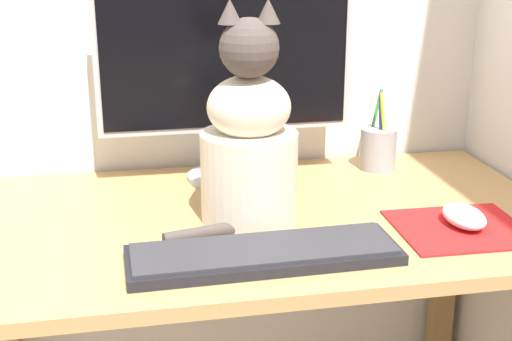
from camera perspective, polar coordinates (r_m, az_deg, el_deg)
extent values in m
cube|color=tan|center=(1.34, 0.32, -4.10)|extent=(1.14, 0.63, 0.02)
cube|color=olive|center=(1.75, -19.22, -12.58)|extent=(0.05, 0.05, 0.69)
cube|color=olive|center=(1.90, 14.64, -9.61)|extent=(0.05, 0.05, 0.69)
cylinder|color=#B2B2B7|center=(1.54, -2.34, -0.45)|extent=(0.17, 0.17, 0.01)
cylinder|color=#B2B2B7|center=(1.52, -2.37, 1.46)|extent=(0.04, 0.04, 0.10)
cube|color=#B2B2B7|center=(1.47, -2.47, 9.11)|extent=(0.53, 0.02, 0.31)
cube|color=black|center=(1.46, -2.41, 9.05)|extent=(0.51, 0.00, 0.29)
cube|color=black|center=(1.16, 0.62, -6.80)|extent=(0.45, 0.14, 0.02)
cube|color=#333338|center=(1.16, 0.62, -6.26)|extent=(0.43, 0.13, 0.01)
cube|color=red|center=(1.33, 16.01, -4.46)|extent=(0.23, 0.21, 0.00)
ellipsoid|color=white|center=(1.33, 16.31, -3.53)|extent=(0.07, 0.11, 0.03)
cylinder|color=beige|center=(1.30, -0.55, -0.49)|extent=(0.20, 0.20, 0.17)
ellipsoid|color=beige|center=(1.26, -0.57, 5.09)|extent=(0.16, 0.14, 0.11)
sphere|color=#4C423D|center=(1.22, -0.55, 9.78)|extent=(0.12, 0.12, 0.10)
cone|color=#4C423D|center=(1.22, -2.11, 12.61)|extent=(0.05, 0.05, 0.04)
cone|color=#4C423D|center=(1.22, 0.98, 12.64)|extent=(0.05, 0.05, 0.04)
cylinder|color=#4C423D|center=(1.25, -2.36, -4.72)|extent=(0.23, 0.08, 0.02)
cylinder|color=#99999E|center=(1.61, 9.74, 1.73)|extent=(0.08, 0.08, 0.09)
cylinder|color=green|center=(1.61, 9.44, 4.00)|extent=(0.04, 0.01, 0.14)
cylinder|color=yellow|center=(1.58, 10.16, 3.68)|extent=(0.03, 0.01, 0.14)
cylinder|color=#1E47B2|center=(1.58, 9.93, 3.75)|extent=(0.02, 0.01, 0.14)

